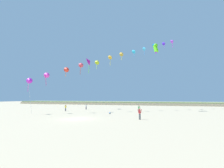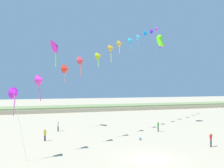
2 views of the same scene
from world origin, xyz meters
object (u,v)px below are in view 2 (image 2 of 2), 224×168
object	(u,v)px
person_mid_center	(45,134)
large_kite_low_lead	(160,41)
person_far_left	(58,126)
beach_ball	(140,139)
person_near_left	(211,139)
person_near_right	(158,126)
large_kite_mid_trail	(56,46)

from	to	relation	value
person_mid_center	large_kite_low_lead	distance (m)	26.57
person_far_left	beach_ball	world-z (taller)	person_far_left
person_near_left	person_far_left	size ratio (longest dim) A/B	1.12
person_near_right	person_far_left	distance (m)	15.87
person_near_left	person_near_right	size ratio (longest dim) A/B	1.11
person_near_right	person_mid_center	size ratio (longest dim) A/B	1.01
person_near_right	large_kite_low_lead	bearing A→B (deg)	58.61
person_near_left	large_kite_mid_trail	world-z (taller)	large_kite_mid_trail
person_far_left	person_near_left	bearing A→B (deg)	-43.41
person_near_right	large_kite_low_lead	world-z (taller)	large_kite_low_lead
person_near_left	large_kite_low_lead	bearing A→B (deg)	81.75
person_mid_center	person_far_left	xyz separation A→B (m)	(2.21, 6.32, 0.00)
person_far_left	person_mid_center	bearing A→B (deg)	-109.26
person_near_left	large_kite_low_lead	xyz separation A→B (m)	(2.37, 16.35, 14.61)
person_near_right	large_kite_low_lead	xyz separation A→B (m)	(3.70, 6.07, 14.71)
person_near_right	person_near_left	bearing A→B (deg)	-82.60
person_far_left	large_kite_low_lead	distance (m)	23.82
person_near_left	large_kite_mid_trail	distance (m)	27.16
person_near_right	beach_ball	distance (m)	6.75
person_near_right	person_far_left	xyz separation A→B (m)	(-15.00, 5.17, -0.01)
person_near_left	person_far_left	world-z (taller)	person_near_left
person_far_left	large_kite_mid_trail	xyz separation A→B (m)	(-0.21, 1.83, 12.95)
person_far_left	large_kite_mid_trail	distance (m)	13.08
large_kite_low_lead	beach_ball	size ratio (longest dim) A/B	7.49
person_far_left	person_near_right	bearing A→B (deg)	-19.02
person_mid_center	person_far_left	world-z (taller)	person_far_left
large_kite_low_lead	beach_ball	xyz separation A→B (m)	(-8.79, -10.45, -15.41)
beach_ball	person_mid_center	bearing A→B (deg)	165.05
person_mid_center	large_kite_low_lead	bearing A→B (deg)	19.03
person_near_left	large_kite_mid_trail	bearing A→B (deg)	133.75
large_kite_low_lead	large_kite_mid_trail	distance (m)	19.02
person_near_right	beach_ball	world-z (taller)	person_near_right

